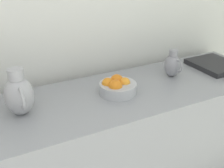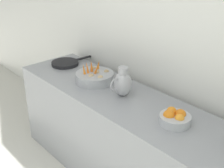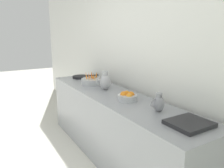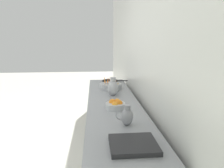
% 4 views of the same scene
% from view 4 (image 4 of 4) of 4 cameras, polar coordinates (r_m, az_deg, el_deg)
% --- Properties ---
extents(tile_wall_left, '(0.10, 9.00, 3.00)m').
position_cam_4_polar(tile_wall_left, '(2.07, 13.51, 8.60)').
color(tile_wall_left, silver).
rests_on(tile_wall_left, ground_plane).
extents(prep_counter, '(0.63, 2.82, 0.86)m').
position_cam_4_polar(prep_counter, '(2.74, 0.25, -13.41)').
color(prep_counter, gray).
rests_on(prep_counter, ground_plane).
extents(vegetable_colander, '(0.35, 0.35, 0.20)m').
position_cam_4_polar(vegetable_colander, '(3.19, -0.40, -0.57)').
color(vegetable_colander, '#9EA0A5').
rests_on(vegetable_colander, prep_counter).
extents(orange_bowl, '(0.22, 0.22, 0.10)m').
position_cam_4_polar(orange_bowl, '(2.29, 0.99, -5.84)').
color(orange_bowl, '#ADAFB5').
rests_on(orange_bowl, prep_counter).
extents(metal_pitcher_tall, '(0.21, 0.15, 0.25)m').
position_cam_4_polar(metal_pitcher_tall, '(2.81, 0.21, -0.93)').
color(metal_pitcher_tall, '#A3A3A8').
rests_on(metal_pitcher_tall, prep_counter).
extents(metal_pitcher_short, '(0.16, 0.11, 0.19)m').
position_cam_4_polar(metal_pitcher_short, '(1.86, 4.17, -8.91)').
color(metal_pitcher_short, gray).
rests_on(metal_pitcher_short, prep_counter).
extents(counter_sink_basin, '(0.34, 0.30, 0.04)m').
position_cam_4_polar(counter_sink_basin, '(1.54, 5.98, -16.46)').
color(counter_sink_basin, '#232326').
rests_on(counter_sink_basin, prep_counter).
extents(skillet_on_counter, '(0.46, 0.28, 0.03)m').
position_cam_4_polar(skillet_on_counter, '(3.72, -0.50, 0.81)').
color(skillet_on_counter, black).
rests_on(skillet_on_counter, prep_counter).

